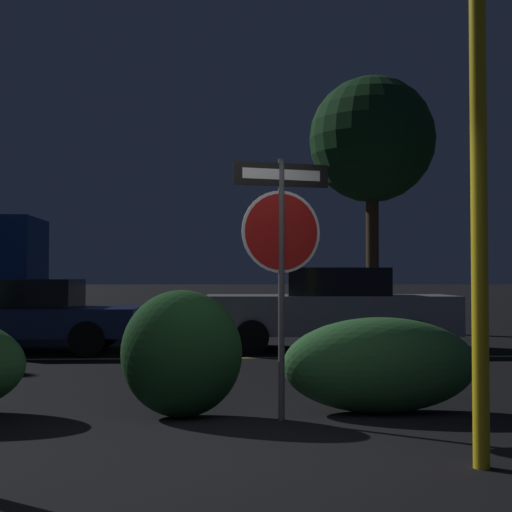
# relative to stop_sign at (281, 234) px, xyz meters

# --- Properties ---
(ground_plane) EXTENTS (260.00, 260.00, 0.00)m
(ground_plane) POSITION_rel_stop_sign_xyz_m (-0.60, -1.36, -1.75)
(ground_plane) COLOR black
(road_center_stripe) EXTENTS (40.30, 0.12, 0.01)m
(road_center_stripe) POSITION_rel_stop_sign_xyz_m (-0.60, 5.19, -1.74)
(road_center_stripe) COLOR gold
(road_center_stripe) RESTS_ON ground_plane
(stop_sign) EXTENTS (0.92, 0.25, 2.46)m
(stop_sign) POSITION_rel_stop_sign_xyz_m (0.00, 0.00, 0.00)
(stop_sign) COLOR #4C4C51
(stop_sign) RESTS_ON ground_plane
(yellow_pole_right) EXTENTS (0.12, 0.12, 3.49)m
(yellow_pole_right) POSITION_rel_stop_sign_xyz_m (1.25, -1.73, -0.00)
(yellow_pole_right) COLOR yellow
(yellow_pole_right) RESTS_ON ground_plane
(hedge_bush_2) EXTENTS (1.17, 0.73, 1.22)m
(hedge_bush_2) POSITION_rel_stop_sign_xyz_m (-0.94, 0.22, -1.14)
(hedge_bush_2) COLOR #19421E
(hedge_bush_2) RESTS_ON ground_plane
(hedge_bush_3) EXTENTS (1.95, 0.78, 0.95)m
(hedge_bush_3) POSITION_rel_stop_sign_xyz_m (1.01, 0.33, -1.27)
(hedge_bush_3) COLOR #2D6633
(hedge_bush_3) RESTS_ON ground_plane
(passing_car_2) EXTENTS (4.23, 1.94, 1.31)m
(passing_car_2) POSITION_rel_stop_sign_xyz_m (-4.02, 6.38, -1.09)
(passing_car_2) COLOR navy
(passing_car_2) RESTS_ON ground_plane
(passing_car_3) EXTENTS (4.77, 2.06, 1.52)m
(passing_car_3) POSITION_rel_stop_sign_xyz_m (1.53, 6.53, -0.99)
(passing_car_3) COLOR #9E9EA3
(passing_car_3) RESTS_ON ground_plane
(tree_0) EXTENTS (3.16, 3.16, 6.40)m
(tree_0) POSITION_rel_stop_sign_xyz_m (3.33, 10.97, 3.04)
(tree_0) COLOR #422D1E
(tree_0) RESTS_ON ground_plane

